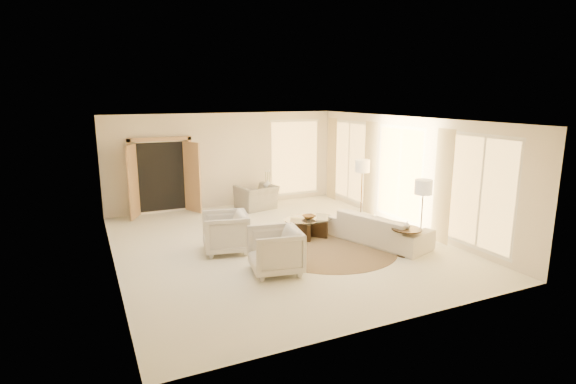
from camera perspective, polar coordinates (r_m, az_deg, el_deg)
name	(u,v)px	position (r m, az deg, el deg)	size (l,w,h in m)	color
room	(279,184)	(9.90, -1.12, 1.03)	(7.04, 8.04, 2.83)	white
windows_right	(402,174)	(11.78, 14.22, 2.24)	(0.10, 6.40, 2.40)	#FBC364
window_back_corner	(295,158)	(14.39, 0.90, 4.39)	(1.70, 0.10, 2.40)	#FBC364
curtains_right	(379,171)	(12.46, 11.43, 2.67)	(0.06, 5.20, 2.60)	#CCBA8C
french_doors	(162,177)	(13.05, -15.69, 1.85)	(1.95, 0.66, 2.16)	tan
area_rug	(329,248)	(10.01, 5.28, -7.16)	(2.96, 2.96, 0.01)	#402E1D
sofa	(379,228)	(10.48, 11.50, -4.53)	(2.34, 0.91, 0.68)	beige
armchair_left	(225,230)	(9.75, -7.97, -4.86)	(0.93, 0.87, 0.95)	beige
armchair_right	(275,249)	(8.56, -1.64, -7.19)	(0.92, 0.87, 0.95)	beige
accent_chair	(257,193)	(13.28, -4.01, -0.17)	(1.08, 0.70, 0.94)	gray
coffee_table	(309,225)	(10.73, 2.67, -4.22)	(1.38, 1.38, 0.45)	black
end_table	(406,237)	(9.78, 14.78, -5.54)	(0.62, 0.62, 0.59)	black
side_table	(268,196)	(13.61, -2.59, -0.45)	(0.47, 0.47, 0.55)	#31221A
floor_lamp_near	(362,169)	(12.20, 9.41, 2.94)	(0.39, 0.39, 1.62)	#31221A
floor_lamp_far	(423,190)	(10.08, 16.80, 0.21)	(0.37, 0.37, 1.54)	#31221A
bowl	(309,217)	(10.67, 2.68, -3.16)	(0.31, 0.31, 0.08)	brown
end_vase	(407,225)	(9.71, 14.87, -4.08)	(0.15, 0.15, 0.16)	silver
side_vase	(268,184)	(13.53, -2.60, 1.01)	(0.27, 0.27, 0.28)	silver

